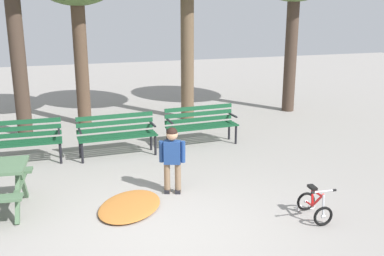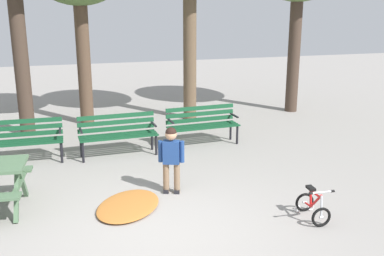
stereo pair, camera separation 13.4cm
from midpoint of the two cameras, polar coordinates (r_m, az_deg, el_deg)
The scene contains 7 objects.
ground at distance 6.61m, azimuth -3.76°, elevation -12.90°, with size 36.00×36.00×0.00m, color gray.
park_bench_far_left at distance 9.70m, azimuth -20.00°, elevation -1.12°, with size 1.61×0.48×0.85m.
park_bench_left at distance 9.65m, azimuth -8.78°, elevation -0.42°, with size 1.62×0.53×0.85m.
park_bench_right at distance 10.25m, azimuth 1.63°, elevation 0.72°, with size 1.63×0.56×0.85m.
child_standing at distance 7.63m, azimuth -2.08°, elevation -3.28°, with size 0.42×0.24×1.14m.
kids_bicycle at distance 7.16m, azimuth 15.22°, elevation -9.31°, with size 0.39×0.57×0.54m.
leaf_pile at distance 7.38m, azimuth -7.36°, elevation -9.48°, with size 1.28×0.89×0.07m, color #B26B2D.
Camera 2 is at (-1.12, -5.70, 3.16)m, focal length 43.14 mm.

